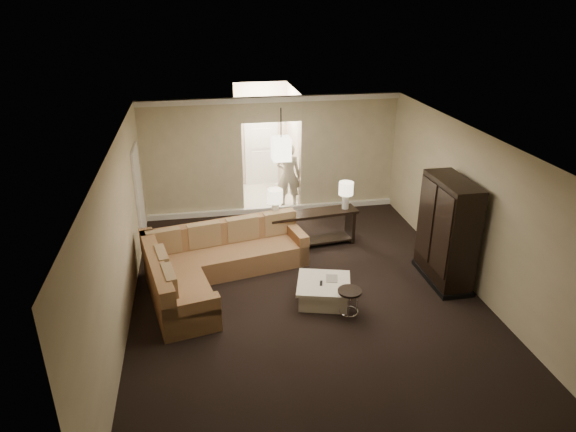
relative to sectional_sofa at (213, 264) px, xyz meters
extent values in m
plane|color=black|center=(1.59, -0.88, -0.36)|extent=(8.00, 8.00, 0.00)
cube|color=beige|center=(1.59, 3.12, 1.04)|extent=(6.00, 0.04, 2.80)
cube|color=beige|center=(1.59, -4.88, 1.04)|extent=(6.00, 0.04, 2.80)
cube|color=beige|center=(-1.41, -0.88, 1.04)|extent=(0.04, 8.00, 2.80)
cube|color=beige|center=(4.59, -0.88, 1.04)|extent=(0.04, 8.00, 2.80)
cube|color=white|center=(1.59, -0.88, 2.44)|extent=(6.00, 8.00, 0.02)
cube|color=white|center=(1.59, 3.07, 2.37)|extent=(6.00, 0.10, 0.12)
cube|color=white|center=(1.59, 3.07, -0.30)|extent=(6.00, 0.10, 0.12)
cube|color=white|center=(-1.38, 1.92, 0.69)|extent=(0.05, 0.90, 2.10)
cube|color=beige|center=(1.59, 4.12, -0.36)|extent=(1.40, 2.00, 0.01)
cube|color=beige|center=(0.89, 4.12, 1.04)|extent=(0.04, 2.00, 2.80)
cube|color=beige|center=(2.29, 4.12, 1.04)|extent=(0.04, 2.00, 2.80)
cube|color=beige|center=(1.59, 5.12, 1.04)|extent=(1.40, 0.04, 2.80)
cube|color=white|center=(1.59, 5.09, 0.69)|extent=(0.90, 0.05, 2.10)
cube|color=brown|center=(0.29, 0.40, -0.15)|extent=(3.17, 1.51, 0.43)
cube|color=brown|center=(-0.52, -0.96, -0.15)|extent=(1.18, 1.58, 0.43)
cube|color=brown|center=(0.22, 0.73, 0.30)|extent=(3.04, 0.85, 0.47)
cube|color=brown|center=(-0.95, -0.53, 0.30)|extent=(0.73, 2.44, 0.47)
cube|color=brown|center=(1.69, 0.68, -0.05)|extent=(0.38, 0.94, 0.63)
cube|color=brown|center=(-0.40, -1.56, -0.05)|extent=(0.94, 0.38, 0.63)
cube|color=olive|center=(-0.86, 0.45, 0.32)|extent=(0.65, 0.29, 0.47)
cube|color=olive|center=(-0.11, 0.60, 0.32)|extent=(0.65, 0.29, 0.47)
cube|color=olive|center=(0.63, 0.76, 0.32)|extent=(0.65, 0.29, 0.47)
cube|color=olive|center=(1.38, 0.91, 0.32)|extent=(0.65, 0.29, 0.47)
cube|color=olive|center=(-0.85, -0.41, 0.32)|extent=(0.28, 0.63, 0.47)
cube|color=olive|center=(-0.71, -1.10, 0.32)|extent=(0.28, 0.63, 0.47)
cube|color=silver|center=(1.86, -0.99, -0.21)|extent=(1.00, 1.00, 0.31)
cube|color=silver|center=(1.86, -0.99, -0.03)|extent=(1.11, 1.11, 0.05)
cube|color=black|center=(1.80, -1.02, 0.01)|extent=(0.08, 0.15, 0.02)
cube|color=beige|center=(2.02, -0.89, 0.00)|extent=(0.26, 0.31, 0.01)
cube|color=black|center=(2.09, 1.12, 0.37)|extent=(2.01, 0.66, 0.05)
cube|color=black|center=(1.20, 1.02, -0.01)|extent=(0.12, 0.41, 0.72)
cube|color=black|center=(2.98, 1.22, -0.01)|extent=(0.12, 0.41, 0.72)
cube|color=black|center=(2.09, 1.12, -0.26)|extent=(1.92, 0.61, 0.04)
cube|color=black|center=(4.19, -0.70, 0.62)|extent=(0.55, 1.32, 1.98)
cube|color=black|center=(3.91, -1.03, 0.77)|extent=(0.03, 0.58, 1.51)
cube|color=black|center=(3.91, -0.37, 0.77)|extent=(0.03, 0.58, 1.51)
cube|color=black|center=(4.19, -0.70, -0.32)|extent=(0.58, 1.37, 0.09)
cylinder|color=black|center=(2.15, -1.52, 0.11)|extent=(0.40, 0.40, 0.04)
torus|color=silver|center=(2.15, -1.52, -0.27)|extent=(0.33, 0.33, 0.02)
cylinder|color=silver|center=(2.30, -1.49, -0.13)|extent=(0.02, 0.02, 0.47)
cylinder|color=silver|center=(2.05, -1.41, -0.13)|extent=(0.02, 0.02, 0.47)
cylinder|color=silver|center=(2.10, -1.67, -0.13)|extent=(0.02, 0.02, 0.47)
cylinder|color=silver|center=(1.33, 1.03, 0.55)|extent=(0.14, 0.14, 0.31)
cylinder|color=#FFEDBF|center=(1.33, 1.03, 0.85)|extent=(0.30, 0.30, 0.27)
cylinder|color=silver|center=(2.85, 1.20, 0.55)|extent=(0.14, 0.14, 0.31)
cylinder|color=#FFEDBF|center=(2.85, 1.20, 0.85)|extent=(0.30, 0.30, 0.27)
cylinder|color=black|center=(1.59, 1.82, 2.14)|extent=(0.02, 0.02, 0.60)
cube|color=beige|center=(1.59, 1.82, 1.59)|extent=(0.38, 0.38, 0.48)
imported|color=beige|center=(2.04, 3.42, 0.52)|extent=(0.73, 0.57, 1.78)
camera|label=1|loc=(-0.11, -8.37, 4.58)|focal=32.00mm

